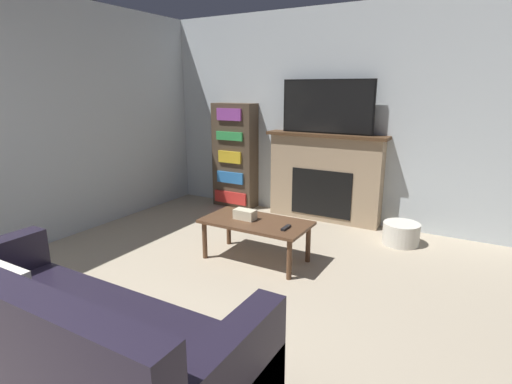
# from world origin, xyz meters

# --- Properties ---
(wall_back) EXTENTS (5.49, 0.06, 2.70)m
(wall_back) POSITION_xyz_m (0.00, 4.50, 1.35)
(wall_back) COLOR silver
(wall_back) RESTS_ON ground_plane
(wall_side) EXTENTS (0.06, 5.47, 2.70)m
(wall_side) POSITION_xyz_m (-2.27, 2.23, 1.35)
(wall_side) COLOR silver
(wall_side) RESTS_ON ground_plane
(fireplace) EXTENTS (1.58, 0.28, 1.15)m
(fireplace) POSITION_xyz_m (0.16, 4.35, 0.58)
(fireplace) COLOR tan
(fireplace) RESTS_ON ground_plane
(tv) EXTENTS (1.19, 0.03, 0.67)m
(tv) POSITION_xyz_m (0.16, 4.33, 1.49)
(tv) COLOR black
(tv) RESTS_ON fireplace
(couch) EXTENTS (2.12, 0.93, 0.92)m
(couch) POSITION_xyz_m (0.09, 0.59, 0.31)
(couch) COLOR black
(couch) RESTS_ON ground_plane
(coffee_table) EXTENTS (1.08, 0.57, 0.42)m
(coffee_table) POSITION_xyz_m (0.03, 2.77, 0.37)
(coffee_table) COLOR brown
(coffee_table) RESTS_ON ground_plane
(tissue_box) EXTENTS (0.22, 0.12, 0.10)m
(tissue_box) POSITION_xyz_m (-0.09, 2.76, 0.47)
(tissue_box) COLOR beige
(tissue_box) RESTS_ON coffee_table
(remote_control) EXTENTS (0.04, 0.15, 0.02)m
(remote_control) POSITION_xyz_m (0.39, 2.71, 0.43)
(remote_control) COLOR black
(remote_control) RESTS_ON coffee_table
(bookshelf) EXTENTS (0.64, 0.29, 1.51)m
(bookshelf) POSITION_xyz_m (-1.22, 4.33, 0.75)
(bookshelf) COLOR #4C3D2D
(bookshelf) RESTS_ON ground_plane
(storage_basket) EXTENTS (0.40, 0.40, 0.25)m
(storage_basket) POSITION_xyz_m (1.24, 3.96, 0.12)
(storage_basket) COLOR silver
(storage_basket) RESTS_ON ground_plane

